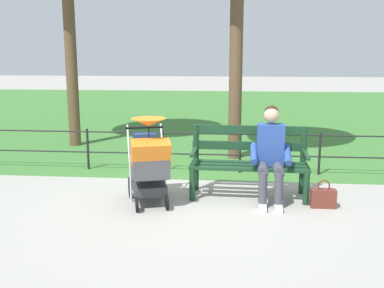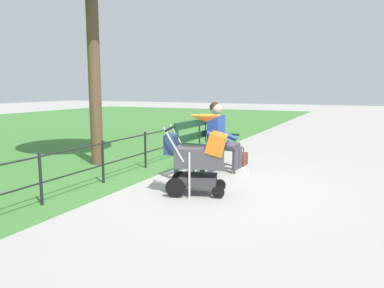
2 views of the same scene
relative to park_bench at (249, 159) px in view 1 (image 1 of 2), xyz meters
The scene contains 7 objects.
ground_plane 0.92m from the park_bench, ahead, with size 60.00×60.00×0.00m, color #9E9B93.
grass_lawn 8.73m from the park_bench, 85.08° to the right, with size 40.00×16.00×0.01m, color #3D7533.
park_bench is the anchor object (origin of this frame).
person_on_bench 0.38m from the park_bench, 140.87° to the left, with size 0.54×0.74×1.28m.
stroller 1.40m from the park_bench, 20.63° to the left, with size 0.73×0.98×1.15m.
handbag 1.11m from the park_bench, 155.96° to the left, with size 0.32×0.14×0.37m.
park_fence 1.21m from the park_bench, 78.45° to the right, with size 9.00×0.04×0.70m.
Camera 1 is at (-0.53, 6.05, 1.99)m, focal length 42.67 mm.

